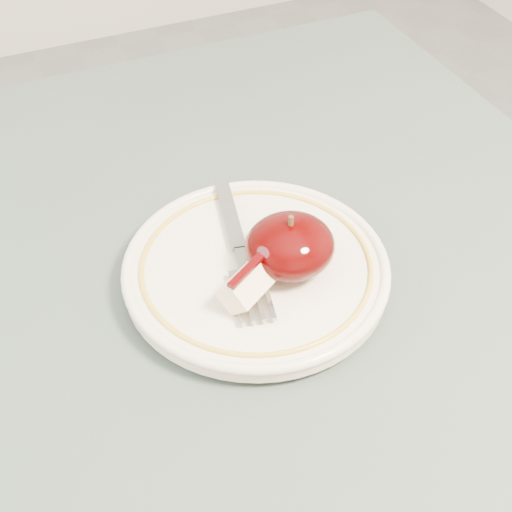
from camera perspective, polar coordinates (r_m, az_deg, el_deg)
name	(u,v)px	position (r m, az deg, el deg)	size (l,w,h in m)	color
table	(161,446)	(0.59, -7.62, -14.84)	(0.90, 0.90, 0.75)	brown
plate	(256,269)	(0.57, 0.00, -1.01)	(0.21, 0.21, 0.02)	#F6E8CE
apple_half	(290,246)	(0.55, 2.73, 0.82)	(0.07, 0.07, 0.05)	black
apple_wedge	(258,274)	(0.54, 0.14, -1.47)	(0.07, 0.06, 0.03)	beige
fork	(240,250)	(0.57, -1.32, 0.48)	(0.05, 0.16, 0.00)	gray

